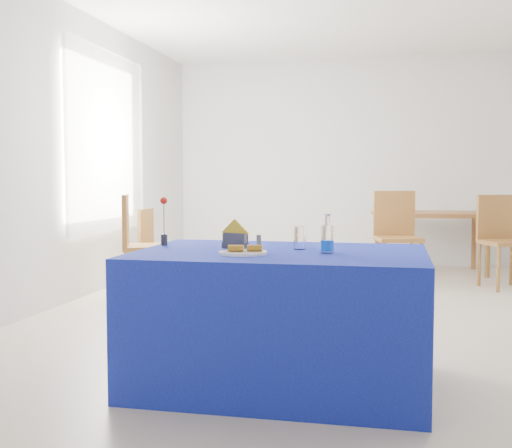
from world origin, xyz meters
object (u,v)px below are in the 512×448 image
at_px(plate, 243,253).
at_px(chair_bg_left, 396,230).
at_px(chair_win_b, 154,241).
at_px(chair_bg_right, 501,234).
at_px(blue_table, 281,318).
at_px(oak_table, 431,218).
at_px(chair_win_a, 138,239).
at_px(water_bottle, 327,240).

relative_size(plate, chair_bg_left, 0.25).
xyz_separation_m(chair_bg_left, chair_win_b, (-2.58, -0.67, -0.11)).
bearing_deg(chair_bg_right, blue_table, -137.38).
relative_size(blue_table, oak_table, 1.07).
bearing_deg(oak_table, chair_bg_left, -113.39).
height_order(plate, chair_bg_left, chair_bg_left).
height_order(chair_bg_right, chair_win_a, chair_win_a).
distance_m(plate, water_bottle, 0.47).
height_order(blue_table, chair_bg_left, chair_bg_left).
relative_size(chair_bg_left, chair_win_a, 1.02).
bearing_deg(chair_bg_left, chair_win_b, -178.53).
relative_size(plate, chair_win_b, 0.31).
distance_m(water_bottle, chair_bg_right, 4.06).
distance_m(chair_bg_left, chair_bg_right, 1.10).
bearing_deg(plate, water_bottle, 19.68).
height_order(chair_bg_right, chair_win_b, chair_bg_right).
height_order(blue_table, water_bottle, water_bottle).
bearing_deg(blue_table, plate, -131.50).
bearing_deg(water_bottle, chair_bg_right, 68.50).
xyz_separation_m(chair_bg_right, chair_win_a, (-3.55, -1.46, 0.01)).
xyz_separation_m(chair_bg_left, chair_bg_right, (1.10, 0.02, -0.02)).
distance_m(blue_table, water_bottle, 0.52).
bearing_deg(chair_win_a, water_bottle, -158.68).
bearing_deg(chair_bg_right, plate, -138.34).
bearing_deg(water_bottle, oak_table, 80.27).
xyz_separation_m(plate, water_bottle, (0.43, 0.16, 0.06)).
bearing_deg(water_bottle, plate, -160.32).
xyz_separation_m(blue_table, chair_bg_right, (1.75, 3.73, 0.19)).
height_order(chair_win_a, chair_win_b, chair_win_a).
xyz_separation_m(oak_table, chair_win_a, (-2.88, -2.42, -0.09)).
height_order(blue_table, oak_table, blue_table).
bearing_deg(plate, chair_bg_right, 63.94).
bearing_deg(chair_win_a, blue_table, -162.03).
relative_size(oak_table, chair_win_a, 1.48).
distance_m(plate, blue_table, 0.47).
bearing_deg(plate, chair_bg_left, 78.15).
relative_size(blue_table, chair_bg_right, 1.61).
bearing_deg(plate, chair_win_b, 118.60).
bearing_deg(chair_bg_left, water_bottle, -109.01).
bearing_deg(oak_table, water_bottle, -99.73).
distance_m(chair_bg_right, chair_win_b, 3.75).
height_order(blue_table, chair_bg_right, chair_bg_right).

